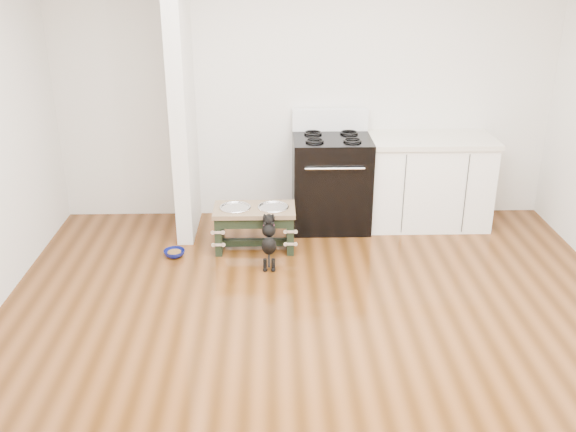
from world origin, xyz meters
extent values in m
plane|color=#43240C|center=(0.00, 0.00, 0.00)|extent=(5.00, 5.00, 0.00)
plane|color=silver|center=(0.00, 2.50, 1.35)|extent=(5.00, 0.00, 5.00)
cube|color=silver|center=(-1.18, 2.10, 1.35)|extent=(0.15, 0.80, 2.70)
cube|color=black|center=(0.25, 2.15, 0.46)|extent=(0.76, 0.65, 0.92)
cube|color=black|center=(0.25, 1.84, 0.40)|extent=(0.58, 0.02, 0.50)
cylinder|color=silver|center=(0.25, 1.80, 0.72)|extent=(0.56, 0.02, 0.02)
cube|color=white|center=(0.25, 2.43, 1.03)|extent=(0.76, 0.08, 0.22)
torus|color=black|center=(0.07, 2.01, 0.93)|extent=(0.18, 0.18, 0.02)
torus|color=black|center=(0.43, 2.01, 0.93)|extent=(0.18, 0.18, 0.02)
torus|color=black|center=(0.07, 2.29, 0.93)|extent=(0.18, 0.18, 0.02)
torus|color=black|center=(0.43, 2.29, 0.93)|extent=(0.18, 0.18, 0.02)
cube|color=white|center=(1.23, 2.18, 0.43)|extent=(1.20, 0.60, 0.86)
cube|color=beige|center=(1.23, 2.18, 0.89)|extent=(1.24, 0.64, 0.05)
cube|color=black|center=(1.23, 1.92, 0.05)|extent=(1.20, 0.06, 0.10)
cube|color=black|center=(-0.84, 1.61, 0.19)|extent=(0.06, 0.36, 0.37)
cube|color=black|center=(-0.18, 1.61, 0.19)|extent=(0.06, 0.36, 0.37)
cube|color=black|center=(-0.51, 1.45, 0.32)|extent=(0.60, 0.03, 0.09)
cube|color=black|center=(-0.51, 1.61, 0.06)|extent=(0.60, 0.06, 0.06)
cube|color=brown|center=(-0.51, 1.61, 0.39)|extent=(0.75, 0.40, 0.04)
cylinder|color=silver|center=(-0.68, 1.61, 0.39)|extent=(0.26, 0.26, 0.05)
cylinder|color=silver|center=(-0.33, 1.61, 0.39)|extent=(0.26, 0.26, 0.05)
torus|color=silver|center=(-0.68, 1.61, 0.42)|extent=(0.29, 0.29, 0.02)
torus|color=silver|center=(-0.33, 1.61, 0.42)|extent=(0.29, 0.29, 0.02)
cylinder|color=black|center=(-0.41, 1.15, 0.06)|extent=(0.03, 0.03, 0.11)
cylinder|color=black|center=(-0.34, 1.15, 0.06)|extent=(0.03, 0.03, 0.11)
sphere|color=black|center=(-0.41, 1.14, 0.01)|extent=(0.04, 0.04, 0.04)
sphere|color=black|center=(-0.34, 1.14, 0.01)|extent=(0.04, 0.04, 0.04)
ellipsoid|color=black|center=(-0.37, 1.22, 0.21)|extent=(0.13, 0.31, 0.27)
sphere|color=black|center=(-0.37, 1.32, 0.31)|extent=(0.12, 0.12, 0.12)
sphere|color=black|center=(-0.37, 1.36, 0.40)|extent=(0.11, 0.11, 0.11)
sphere|color=black|center=(-0.41, 1.43, 0.40)|extent=(0.04, 0.04, 0.04)
sphere|color=black|center=(-0.34, 1.43, 0.40)|extent=(0.04, 0.04, 0.04)
cylinder|color=black|center=(-0.37, 1.10, 0.12)|extent=(0.02, 0.09, 0.10)
torus|color=#E84473|center=(-0.37, 1.34, 0.36)|extent=(0.10, 0.07, 0.09)
imported|color=navy|center=(-1.24, 1.46, 0.03)|extent=(0.24, 0.24, 0.06)
cylinder|color=#513817|center=(-1.24, 1.46, 0.03)|extent=(0.12, 0.12, 0.02)
camera|label=1|loc=(-0.33, -3.87, 2.62)|focal=40.00mm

